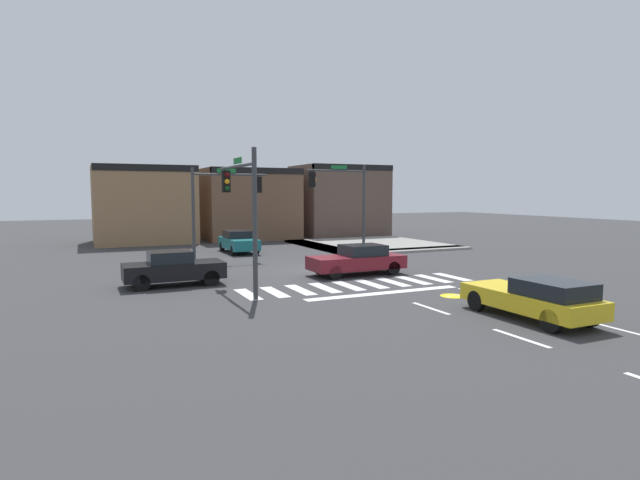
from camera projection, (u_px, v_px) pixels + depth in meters
ground_plane at (316, 271)px, 26.29m from camera, size 120.00×120.00×0.00m
crosswalk_near at (359, 285)px, 22.22m from camera, size 10.48×2.41×0.01m
lane_markings at (510, 322)px, 15.88m from camera, size 6.80×20.25×0.01m
bike_detector_marking at (453, 296)px, 19.82m from camera, size 0.95×0.95×0.01m
curb_corner_northeast at (368, 245)px, 38.34m from camera, size 10.00×10.60×0.15m
storefront_row at (249, 203)px, 44.37m from camera, size 24.82×6.74×6.40m
traffic_signal_northeast at (342, 193)px, 32.81m from camera, size 4.13×0.32×5.76m
traffic_signal_southwest at (241, 197)px, 20.50m from camera, size 0.32×4.96×5.60m
traffic_signal_northwest at (223, 197)px, 29.71m from camera, size 4.40×0.32×5.37m
car_maroon at (358, 260)px, 24.91m from camera, size 4.62×1.83×1.44m
car_black at (173, 268)px, 21.99m from camera, size 4.15×1.80×1.49m
car_yellow at (535, 298)px, 16.06m from camera, size 1.76×4.48×1.34m
car_teal at (238, 242)px, 34.10m from camera, size 1.75×4.12×1.44m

